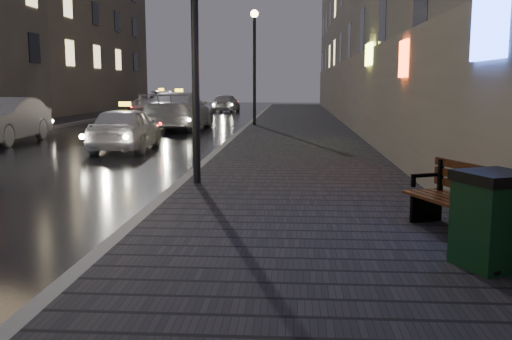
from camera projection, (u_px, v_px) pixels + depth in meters
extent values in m
cube|color=black|center=(298.00, 128.00, 25.77)|extent=(4.60, 58.00, 0.15)
cube|color=slate|center=(245.00, 128.00, 25.93)|extent=(0.20, 58.00, 0.15)
cube|color=black|center=(28.00, 127.00, 26.60)|extent=(2.40, 58.00, 0.15)
cube|color=slate|center=(55.00, 127.00, 26.52)|extent=(0.20, 58.00, 0.15)
cube|color=#6B6051|center=(71.00, 39.00, 43.87)|extent=(6.00, 22.00, 11.00)
cylinder|color=black|center=(195.00, 52.00, 10.72)|extent=(0.14, 0.14, 5.00)
cylinder|color=black|center=(254.00, 71.00, 26.51)|extent=(0.14, 0.14, 5.00)
sphere|color=#FFD88C|center=(254.00, 14.00, 26.12)|extent=(0.36, 0.36, 0.36)
cube|color=black|center=(500.00, 233.00, 6.59)|extent=(0.47, 0.24, 0.39)
cube|color=black|center=(500.00, 194.00, 6.50)|extent=(0.39, 0.20, 0.05)
cube|color=black|center=(426.00, 208.00, 7.95)|extent=(0.47, 0.24, 0.39)
cube|color=black|center=(440.00, 183.00, 7.97)|extent=(0.08, 0.08, 0.68)
cube|color=black|center=(425.00, 175.00, 7.87)|extent=(0.39, 0.20, 0.05)
cube|color=#3F1F0D|center=(461.00, 202.00, 7.24)|extent=(1.21, 1.84, 0.04)
cube|color=#3F1F0D|center=(477.00, 180.00, 7.27)|extent=(0.69, 1.63, 0.39)
cube|color=black|center=(492.00, 225.00, 5.94)|extent=(0.81, 0.81, 0.90)
cube|color=black|center=(495.00, 177.00, 5.86)|extent=(0.88, 0.88, 0.11)
imported|color=silver|center=(126.00, 129.00, 17.67)|extent=(1.82, 4.11, 1.38)
imported|color=#A6A5AD|center=(3.00, 120.00, 19.92)|extent=(1.91, 4.90, 1.59)
imported|color=white|center=(179.00, 111.00, 26.06)|extent=(2.54, 5.95, 1.71)
imported|color=white|center=(161.00, 103.00, 36.91)|extent=(2.79, 5.97, 1.65)
imported|color=#A3A4AC|center=(226.00, 103.00, 42.00)|extent=(1.93, 4.07, 1.35)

